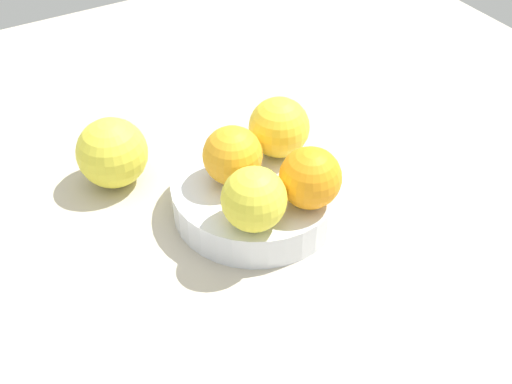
% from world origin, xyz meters
% --- Properties ---
extents(ground_plane, '(1.10, 1.10, 0.02)m').
position_xyz_m(ground_plane, '(0.00, 0.00, -0.01)').
color(ground_plane, '#BCB29E').
extents(fruit_bowl, '(0.18, 0.18, 0.04)m').
position_xyz_m(fruit_bowl, '(0.00, 0.00, 0.02)').
color(fruit_bowl, silver).
rests_on(fruit_bowl, ground_plane).
extents(orange_in_bowl_0, '(0.07, 0.07, 0.07)m').
position_xyz_m(orange_in_bowl_0, '(-0.03, 0.05, 0.07)').
color(orange_in_bowl_0, yellow).
rests_on(orange_in_bowl_0, fruit_bowl).
extents(orange_in_bowl_1, '(0.06, 0.06, 0.06)m').
position_xyz_m(orange_in_bowl_1, '(-0.01, -0.02, 0.07)').
color(orange_in_bowl_1, '#F9A823').
rests_on(orange_in_bowl_1, fruit_bowl).
extents(orange_in_bowl_2, '(0.06, 0.06, 0.06)m').
position_xyz_m(orange_in_bowl_2, '(0.05, 0.03, 0.07)').
color(orange_in_bowl_2, orange).
rests_on(orange_in_bowl_2, fruit_bowl).
extents(orange_in_bowl_3, '(0.06, 0.06, 0.06)m').
position_xyz_m(orange_in_bowl_3, '(0.05, -0.03, 0.07)').
color(orange_in_bowl_3, yellow).
rests_on(orange_in_bowl_3, fruit_bowl).
extents(orange_loose_0, '(0.08, 0.08, 0.08)m').
position_xyz_m(orange_loose_0, '(-0.12, -0.11, 0.04)').
color(orange_loose_0, yellow).
rests_on(orange_loose_0, ground_plane).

